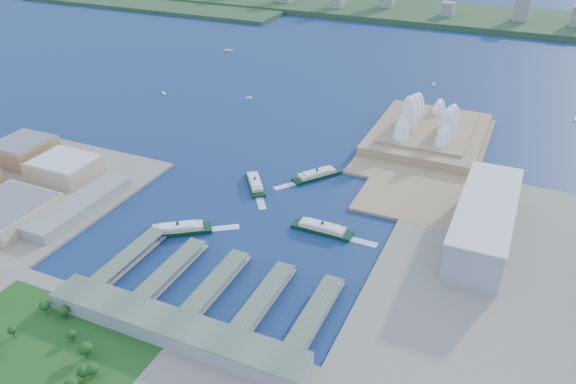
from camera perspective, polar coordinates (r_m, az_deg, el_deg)
The scene contains 19 objects.
ground at distance 511.35m, azimuth -4.29°, elevation -4.45°, with size 3000.00×3000.00×0.00m, color #10294B.
east_land at distance 428.61m, azimuth 22.73°, elevation -14.81°, with size 240.00×500.00×3.00m, color gray.
peninsula at distance 697.91m, azimuth 13.88°, elevation 4.67°, with size 135.00×220.00×3.00m, color #9E7F56.
far_shore at distance 1393.79m, azimuth 15.89°, elevation 16.96°, with size 2200.00×260.00×12.00m, color #2D4926.
opera_house at distance 704.83m, azimuth 14.32°, elevation 7.57°, with size 134.00×180.00×58.00m, color white, non-canonical shape.
toaster_building at distance 521.95m, azimuth 19.33°, elevation -2.79°, with size 45.00×155.00×35.00m, color #939398.
ferry_wharves at distance 451.01m, azimuth -7.25°, elevation -9.21°, with size 184.00×90.00×9.30m, color #516149, non-canonical shape.
terminal_building at distance 410.93m, azimuth -11.54°, elevation -13.46°, with size 200.00×28.00×12.00m, color gray.
park at distance 423.84m, azimuth -24.57°, elevation -14.12°, with size 150.00×110.00×16.00m, color #194714, non-canonical shape.
far_skyline at distance 1368.02m, azimuth 15.93°, elevation 18.18°, with size 1900.00×140.00×55.00m, color gray, non-canonical shape.
ferry_a at distance 588.71m, azimuth -3.37°, elevation 1.08°, with size 13.47×52.93×10.01m, color black, non-canonical shape.
ferry_b at distance 604.66m, azimuth 2.95°, elevation 1.94°, with size 14.26×56.01×10.59m, color black, non-canonical shape.
ferry_c at distance 520.74m, azimuth -11.13°, elevation -3.54°, with size 15.36×60.33×11.41m, color black, non-canonical shape.
ferry_d at distance 513.62m, azimuth 3.50°, elevation -3.53°, with size 14.45×56.76×10.73m, color black, non-canonical shape.
boat_a at distance 869.27m, azimuth -12.49°, elevation 9.80°, with size 3.23×12.90×2.49m, color white, non-canonical shape.
boat_b at distance 832.41m, azimuth -3.99°, elevation 9.55°, with size 3.34×9.54×2.58m, color white, non-canonical shape.
boat_c at distance 844.51m, azimuth 27.17°, elevation 6.59°, with size 3.37×11.55×2.60m, color white, non-canonical shape.
boat_d at distance 1078.47m, azimuth -6.07°, elevation 14.15°, with size 3.57×16.31×2.75m, color white, non-canonical shape.
boat_e at distance 916.98m, azimuth 14.59°, elevation 10.59°, with size 3.51×11.04×2.71m, color white, non-canonical shape.
Camera 1 is at (208.48, -369.47, 285.50)m, focal length 35.00 mm.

